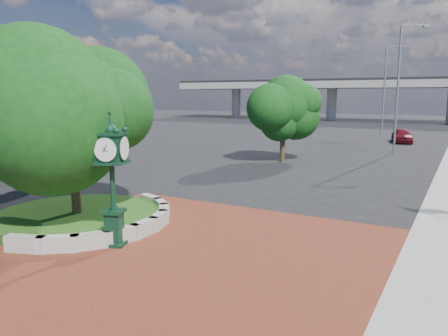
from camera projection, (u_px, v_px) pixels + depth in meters
ground at (189, 245)px, 13.92m from camera, size 200.00×200.00×0.00m
plaza at (171, 254)px, 13.06m from camera, size 12.00×12.00×0.04m
planter_wall at (124, 225)px, 15.18m from camera, size 2.96×6.77×0.54m
grass_bed at (78, 218)px, 16.30m from camera, size 6.10×6.10×0.40m
overpass at (420, 84)px, 73.18m from camera, size 90.00×12.00×7.50m
tree_planter at (72, 123)px, 15.71m from camera, size 5.20×5.20×6.33m
tree_northwest at (41, 106)px, 23.80m from camera, size 5.60×5.60×6.93m
tree_street at (283, 116)px, 30.80m from camera, size 4.40×4.40×5.45m
post_clock at (112, 175)px, 13.47m from camera, size 1.07×1.07×4.18m
parked_car at (402, 135)px, 43.55m from camera, size 2.71×4.54×1.45m
street_lamp_near at (401, 79)px, 34.60m from camera, size 2.15×1.06×10.13m
street_lamp_far at (387, 84)px, 49.56m from camera, size 2.27×0.65×10.18m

